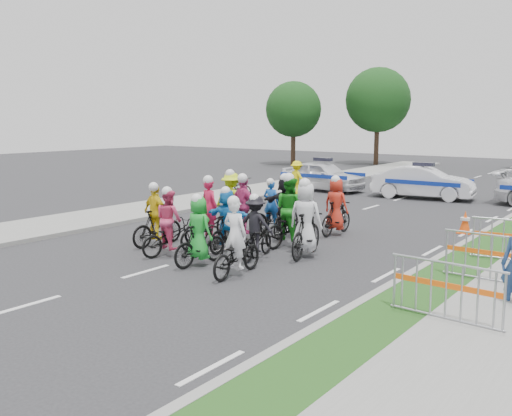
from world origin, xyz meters
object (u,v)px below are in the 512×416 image
Objects in this scene: police_car_1 at (423,182)px; rider_2 at (170,229)px; police_car_0 at (323,176)px; barrier_0 at (446,294)px; rider_7 at (306,227)px; rider_3 at (157,221)px; rider_10 at (232,208)px; rider_12 at (272,214)px; barrier_1 at (491,260)px; rider_11 at (286,210)px; rider_5 at (228,224)px; rider_1 at (200,237)px; rider_9 at (244,214)px; rider_8 at (290,219)px; tree_0 at (294,109)px; rider_6 at (211,220)px; marshal_hiviz at (297,178)px; rider_4 at (256,233)px; rider_0 at (236,249)px; tree_3 at (378,100)px; cone_0 at (465,222)px; rider_13 at (336,212)px; parked_bike at (240,187)px.

rider_2 is at bearing 165.34° from police_car_1.
police_car_0 is 2.14× the size of barrier_0.
rider_7 is at bearing 147.94° from barrier_0.
rider_3 is 2.80m from rider_10.
police_car_0 is at bearing -65.53° from rider_2.
police_car_1 is (2.03, 10.92, -0.04)m from rider_10.
rider_12 is 0.86× the size of barrier_1.
rider_5 is at bearing 75.69° from rider_11.
rider_10 is (-3.53, 1.39, -0.02)m from rider_7.
rider_10 is (-0.61, 3.29, 0.09)m from rider_2.
rider_11 is (1.12, 3.71, 0.13)m from rider_2.
police_car_1 is (0.09, 14.56, 0.03)m from rider_1.
rider_8 is at bearing -165.03° from rider_9.
rider_8 is 28.39m from tree_0.
rider_8 reaches higher than rider_7.
rider_2 is 0.89× the size of rider_8.
rider_6 reaches higher than marshal_hiviz.
rider_8 is at bearing -124.91° from rider_5.
rider_0 is at bearing 99.91° from rider_4.
tree_3 reaches higher than rider_4.
rider_2 is 0.92× the size of barrier_0.
police_car_0 is 11.04m from cone_0.
rider_7 reaches higher than rider_5.
rider_0 is 2.65m from rider_2.
rider_9 is at bearing -88.02° from rider_2.
marshal_hiviz is 0.21× the size of tree_3.
rider_13 is 5.95m from barrier_1.
rider_8 is at bearing -95.98° from rider_1.
cone_0 is (9.05, -4.61, -0.44)m from marshal_hiviz.
rider_0 reaches higher than rider_5.
rider_8 is 1.03× the size of rider_10.
police_car_0 is at bearing -74.38° from rider_3.
rider_7 is 12.13m from marshal_hiviz.
tree_0 is (-9.74, 12.45, 3.46)m from police_car_0.
rider_4 reaches higher than police_car_0.
rider_7 is 1.01× the size of barrier_1.
police_car_0 is 6.11× the size of cone_0.
rider_4 is at bearing -73.85° from rider_0.
rider_6 is 0.95× the size of rider_8.
barrier_0 is 8.59m from cone_0.
rider_9 reaches higher than rider_6.
rider_10 is (-1.56, 2.11, 0.02)m from rider_5.
rider_8 reaches higher than rider_12.
rider_13 reaches higher than rider_12.
barrier_0 and barrier_1 have the same top height.
rider_7 is 11.37m from parked_bike.
parked_bike is (-10.62, 2.30, 0.12)m from cone_0.
police_car_0 is at bearing -59.78° from rider_9.
cone_0 is (3.09, 2.57, -0.37)m from rider_13.
marshal_hiviz is (-5.79, 11.02, 0.13)m from rider_4.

